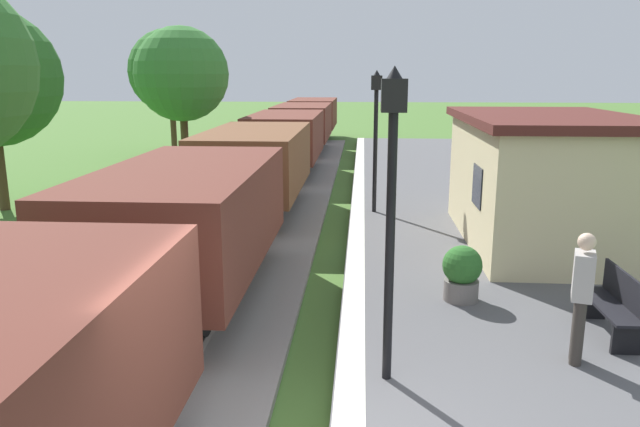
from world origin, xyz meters
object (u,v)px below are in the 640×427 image
freight_train (273,151)px  tree_field_left (182,74)px  potted_planter (462,272)px  tree_field_distant (170,71)px  station_hut (544,179)px  person_waiting (582,293)px  lamp_post_far (376,115)px  bench_near_hut (616,304)px  lamp_post_near (392,170)px

freight_train → tree_field_left: (-3.66, 2.51, 2.42)m
potted_planter → tree_field_distant: 22.72m
freight_train → station_hut: station_hut is taller
tree_field_left → potted_planter: bearing=-56.9°
person_waiting → lamp_post_far: size_ratio=0.46×
bench_near_hut → freight_train: bearing=119.8°
person_waiting → lamp_post_far: bearing=-56.6°
bench_near_hut → tree_field_distant: size_ratio=0.25×
lamp_post_far → tree_field_left: (-6.90, 6.13, 1.02)m
bench_near_hut → lamp_post_near: 4.11m
tree_field_left → person_waiting: bearing=-57.5°
bench_near_hut → lamp_post_far: (-3.24, 7.66, 2.08)m
tree_field_distant → lamp_post_far: bearing=-54.2°
station_hut → tree_field_distant: 20.84m
tree_field_distant → potted_planter: bearing=-61.1°
freight_train → potted_planter: freight_train is taller
station_hut → potted_planter: (-2.26, -3.66, -0.93)m
lamp_post_near → tree_field_left: tree_field_left is taller
potted_planter → lamp_post_near: bearing=-115.8°
potted_planter → lamp_post_near: size_ratio=0.25×
lamp_post_near → lamp_post_far: bearing=90.0°
potted_planter → lamp_post_near: lamp_post_near is taller
freight_train → tree_field_distant: (-6.32, 9.64, 2.55)m
bench_near_hut → potted_planter: (-1.93, 1.24, 0.00)m
person_waiting → lamp_post_far: 9.02m
bench_near_hut → potted_planter: potted_planter is taller
lamp_post_near → tree_field_left: 16.77m
potted_planter → tree_field_left: bearing=123.1°
bench_near_hut → person_waiting: (-0.80, -0.87, 0.46)m
freight_train → lamp_post_near: size_ratio=10.59×
freight_train → station_hut: 9.33m
freight_train → tree_field_left: bearing=145.6°
tree_field_distant → person_waiting: bearing=-61.2°
lamp_post_far → tree_field_distant: bearing=125.8°
bench_near_hut → person_waiting: size_ratio=0.88×
station_hut → lamp_post_near: (-3.56, -6.36, 1.15)m
station_hut → lamp_post_far: (-3.56, 2.76, 1.15)m
freight_train → tree_field_distant: 11.81m
person_waiting → lamp_post_near: lamp_post_near is taller
station_hut → tree_field_distant: bearing=129.3°
tree_field_distant → bench_near_hut: bearing=-58.6°
tree_field_left → lamp_post_far: bearing=-41.6°
station_hut → tree_field_distant: (-13.12, 16.03, 2.30)m
person_waiting → tree_field_left: 17.58m
bench_near_hut → lamp_post_far: lamp_post_far is taller
tree_field_left → tree_field_distant: 7.62m
freight_train → bench_near_hut: (6.47, -11.29, -0.68)m
lamp_post_far → station_hut: bearing=-37.8°
station_hut → tree_field_left: tree_field_left is taller
person_waiting → tree_field_distant: bearing=-43.7°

